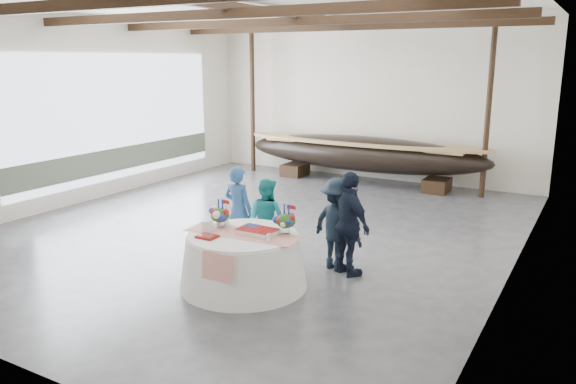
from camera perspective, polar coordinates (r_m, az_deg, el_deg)
The scene contains 14 objects.
floor at distance 11.85m, azimuth -2.87°, elevation -3.64°, with size 10.00×12.00×0.01m, color #3D3D42.
wall_back at distance 16.74m, azimuth 8.30°, elevation 9.09°, with size 10.00×0.02×4.50m, color silver.
wall_left at distance 14.70m, azimuth -19.79°, elevation 7.86°, with size 0.02×12.00×4.50m, color silver.
wall_right at distance 9.67m, azimuth 22.90°, elevation 5.10°, with size 0.02×12.00×4.50m, color silver.
ceiling at distance 11.38m, azimuth -3.15°, elevation 18.58°, with size 10.00×12.00×0.01m, color white.
pavilion_structure at distance 12.08m, azimuth -0.81°, elevation 15.93°, with size 9.80×11.76×4.50m.
open_bay at distance 15.37m, azimuth -16.71°, elevation 6.70°, with size 0.03×7.00×3.20m.
longboat_display at distance 16.01m, azimuth 7.52°, elevation 3.92°, with size 7.21×1.44×1.35m.
banquet_table at distance 8.80m, azimuth -4.57°, elevation -6.90°, with size 1.99×1.99×0.85m.
tabletop_items at distance 8.76m, azimuth -4.12°, elevation -3.03°, with size 1.87×1.03×0.40m.
guest_woman_blue at distance 10.21m, azimuth -5.07°, elevation -1.79°, with size 0.59×0.38×1.61m, color #295183.
guest_woman_teal at distance 9.87m, azimuth -2.22°, elevation -2.72°, with size 0.71×0.55×1.46m, color teal.
guest_man_left at distance 9.39m, azimuth 5.02°, elevation -3.28°, with size 1.01×0.58×1.57m, color black.
guest_man_right at distance 9.12m, azimuth 6.23°, elevation -3.28°, with size 1.01×0.42×1.73m, color black.
Camera 1 is at (6.13, -9.53, 3.47)m, focal length 35.00 mm.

